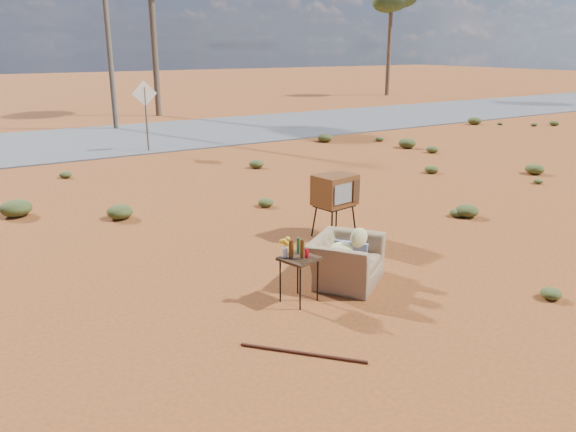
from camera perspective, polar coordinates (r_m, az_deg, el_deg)
ground at (r=7.39m, az=4.99°, el=-8.94°), size 140.00×140.00×0.00m
highway at (r=20.93m, az=-20.50°, el=7.08°), size 140.00×7.00×0.04m
armchair at (r=7.96m, az=5.95°, el=-3.79°), size 1.30×1.30×0.88m
tv_unit at (r=9.71m, az=4.81°, el=2.56°), size 0.76×0.65×1.10m
side_table at (r=7.19m, az=0.82°, el=-4.07°), size 0.53×0.53×0.88m
rusty_bar at (r=6.27m, az=1.51°, el=-13.74°), size 0.99×1.07×0.04m
road_sign at (r=18.24m, az=-14.29°, el=11.02°), size 0.78×0.06×2.19m
eucalyptus_right at (r=39.28m, az=10.45°, el=20.64°), size 3.20×3.20×7.10m
utility_pole_center at (r=23.60m, az=-17.94°, el=18.42°), size 1.40×0.20×8.00m
scrub_patch at (r=10.67m, az=-12.95°, el=-0.27°), size 17.49×8.07×0.33m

